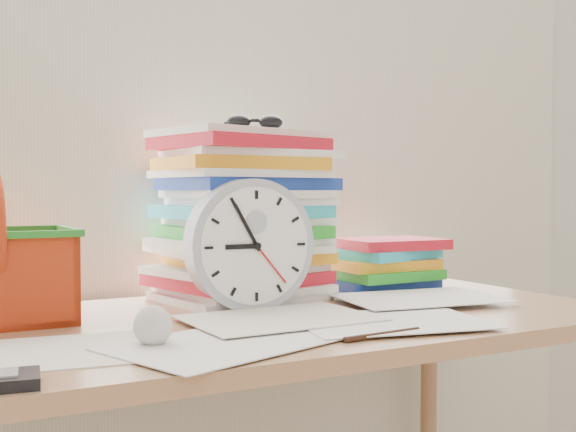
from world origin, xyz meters
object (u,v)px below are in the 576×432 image
clock (250,245)px  desk (263,355)px  paper_stack (243,215)px  book_stack (386,263)px

clock → desk: bearing=-93.7°
paper_stack → book_stack: paper_stack is taller
desk → book_stack: size_ratio=4.97×
desk → clock: (0.00, 0.06, 0.21)m
book_stack → clock: bearing=-161.4°
desk → paper_stack: bearing=74.2°
paper_stack → clock: (-0.06, -0.16, -0.05)m
paper_stack → book_stack: 0.40m
paper_stack → clock: paper_stack is taller
desk → paper_stack: size_ratio=3.80×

